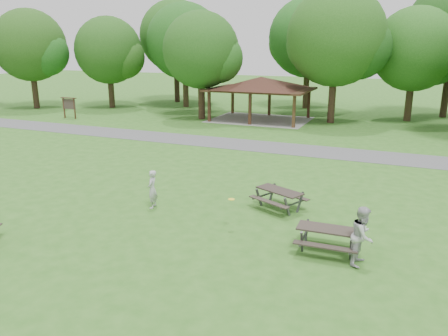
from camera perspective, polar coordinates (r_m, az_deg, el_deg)
ground at (r=16.22m, az=-8.88°, el=-7.60°), size 160.00×160.00×0.00m
asphalt_path at (r=28.48m, az=6.01°, el=2.74°), size 120.00×3.20×0.02m
pavilion at (r=38.64m, az=4.82°, el=10.77°), size 8.60×7.01×3.76m
notice_board at (r=41.78m, az=-19.60°, el=7.88°), size 1.60×0.30×1.88m
tree_row_a at (r=49.88m, az=-23.91°, el=14.20°), size 7.56×7.20×9.97m
tree_row_b at (r=47.85m, az=-14.74°, el=14.40°), size 7.14×6.80×9.28m
tree_row_c at (r=47.02m, az=-5.03°, el=15.88°), size 8.19×7.80×10.67m
tree_row_d at (r=38.98m, az=-2.91°, el=14.83°), size 6.93×6.60×9.27m
tree_row_e at (r=38.07m, az=14.57°, el=15.87°), size 8.40×8.00×11.02m
tree_row_f at (r=41.10m, az=23.76°, el=13.72°), size 7.35×7.00×9.55m
tree_deep_a at (r=51.53m, az=-6.23°, el=16.49°), size 8.40×8.00×11.38m
tree_deep_b at (r=46.67m, az=11.11°, el=16.09°), size 8.40×8.00×11.13m
picnic_table_middle at (r=17.63m, az=7.25°, el=-3.46°), size 2.38×2.19×0.83m
picnic_table_far at (r=14.34m, az=13.45°, el=-8.37°), size 1.99×1.63×0.84m
frisbee_in_flight at (r=15.47m, az=0.98°, el=-4.11°), size 0.30×0.30×0.02m
frisbee_thrower at (r=17.82m, az=-9.36°, el=-2.75°), size 0.48×0.64×1.57m
frisbee_catcher at (r=13.76m, az=17.66°, el=-8.43°), size 0.83×0.99×1.82m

